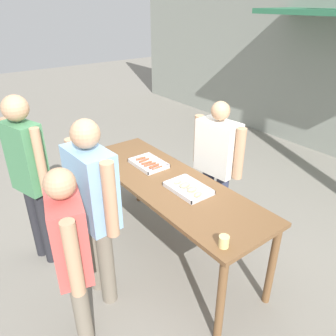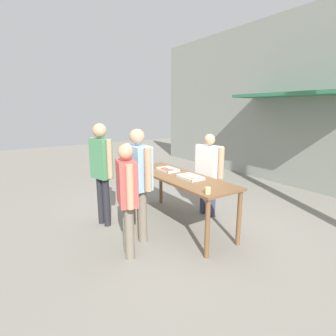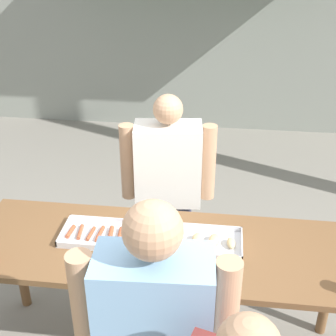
% 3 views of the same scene
% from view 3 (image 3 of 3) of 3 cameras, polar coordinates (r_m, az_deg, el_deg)
% --- Properties ---
extents(serving_table, '(2.36, 0.78, 0.92)m').
position_cam_3_polar(serving_table, '(2.91, -0.73, -11.15)').
color(serving_table, brown).
rests_on(serving_table, ground).
extents(food_tray_sausages, '(0.41, 0.29, 0.04)m').
position_cam_3_polar(food_tray_sausages, '(2.95, -8.80, -7.97)').
color(food_tray_sausages, silver).
rests_on(food_tray_sausages, serving_table).
extents(food_tray_buns, '(0.44, 0.30, 0.06)m').
position_cam_3_polar(food_tray_buns, '(2.86, 4.67, -8.95)').
color(food_tray_buns, silver).
rests_on(food_tray_buns, serving_table).
extents(person_server_behind_table, '(0.69, 0.31, 1.61)m').
position_cam_3_polar(person_server_behind_table, '(3.46, 0.00, -1.51)').
color(person_server_behind_table, '#333851').
rests_on(person_server_behind_table, ground).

